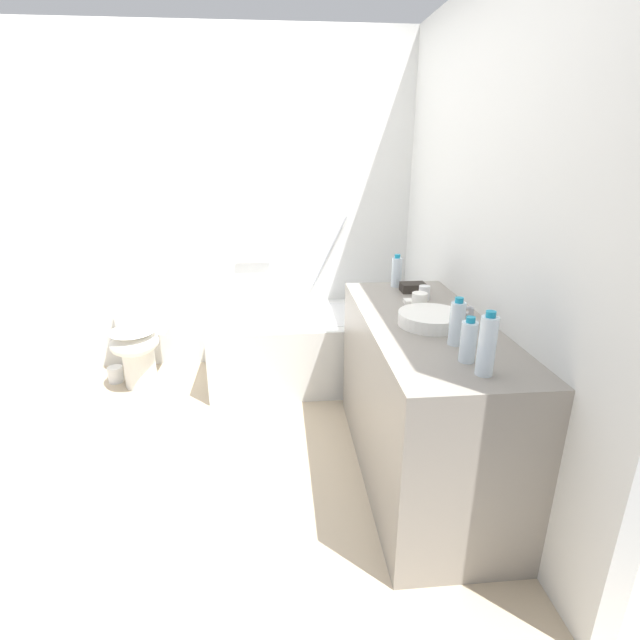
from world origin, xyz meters
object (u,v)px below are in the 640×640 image
object	(u,v)px
water_bottle_3	(468,341)
soap_dish	(412,301)
bathtub	(310,345)
water_bottle_1	(397,272)
water_bottle_2	(487,345)
toilet_paper_roll	(116,374)
amenity_basket	(413,287)
sink_basin	(431,319)
drinking_glass_0	(424,293)
sink_faucet	(469,316)
water_bottle_0	(457,323)
drinking_glass_1	(419,301)
toilet	(138,338)

from	to	relation	value
water_bottle_3	soap_dish	xyz separation A→B (m)	(-0.01, 0.75, -0.07)
bathtub	water_bottle_3	xyz separation A→B (m)	(0.50, -1.61, 0.67)
water_bottle_1	soap_dish	world-z (taller)	water_bottle_1
water_bottle_2	toilet_paper_roll	xyz separation A→B (m)	(-1.96, 1.79, -0.91)
water_bottle_1	soap_dish	size ratio (longest dim) A/B	2.17
soap_dish	amenity_basket	bearing A→B (deg)	73.60
sink_basin	water_bottle_2	size ratio (longest dim) A/B	1.25
amenity_basket	toilet_paper_roll	bearing A→B (deg)	160.30
bathtub	drinking_glass_0	world-z (taller)	bathtub
bathtub	sink_faucet	bearing A→B (deg)	-60.64
water_bottle_0	toilet_paper_roll	bearing A→B (deg)	142.45
water_bottle_3	drinking_glass_1	xyz separation A→B (m)	(-0.00, 0.63, -0.04)
sink_basin	sink_faucet	bearing A→B (deg)	0.00
soap_dish	sink_faucet	bearing A→B (deg)	-62.20
water_bottle_1	drinking_glass_1	distance (m)	0.45
toilet_paper_roll	drinking_glass_0	bearing A→B (deg)	-23.46
water_bottle_3	soap_dish	size ratio (longest dim) A/B	2.04
amenity_basket	sink_basin	bearing A→B (deg)	-97.25
water_bottle_3	drinking_glass_0	size ratio (longest dim) A/B	2.35
water_bottle_2	toilet_paper_roll	size ratio (longest dim) A/B	2.08
bathtub	water_bottle_1	bearing A→B (deg)	-47.30
sink_faucet	toilet_paper_roll	xyz separation A→B (m)	(-2.11, 1.27, -0.83)
water_bottle_0	soap_dish	bearing A→B (deg)	92.46
drinking_glass_1	toilet_paper_roll	distance (m)	2.36
bathtub	water_bottle_1	distance (m)	0.98
water_bottle_1	sink_faucet	bearing A→B (deg)	-74.48
bathtub	soap_dish	xyz separation A→B (m)	(0.50, -0.86, 0.59)
bathtub	toilet	distance (m)	1.24
water_bottle_1	toilet	bearing A→B (deg)	161.63
bathtub	drinking_glass_1	world-z (taller)	bathtub
water_bottle_1	drinking_glass_1	bearing A→B (deg)	-88.49
drinking_glass_1	sink_basin	bearing A→B (deg)	-92.70
toilet_paper_roll	sink_basin	bearing A→B (deg)	-33.34
water_bottle_3	drinking_glass_1	distance (m)	0.64
water_bottle_3	amenity_basket	xyz separation A→B (m)	(0.06, 0.96, -0.06)
sink_faucet	water_bottle_2	world-z (taller)	water_bottle_2
bathtub	sink_basin	world-z (taller)	bathtub
water_bottle_0	drinking_glass_0	distance (m)	0.64
sink_basin	water_bottle_3	bearing A→B (deg)	-87.97
bathtub	toilet	size ratio (longest dim) A/B	1.99
sink_basin	sink_faucet	size ratio (longest dim) A/B	2.01
bathtub	drinking_glass_0	distance (m)	1.17
toilet	sink_basin	xyz separation A→B (m)	(1.72, -1.24, 0.53)
sink_basin	amenity_basket	xyz separation A→B (m)	(0.07, 0.55, -0.01)
sink_basin	water_bottle_0	xyz separation A→B (m)	(0.03, -0.24, 0.07)
water_bottle_0	water_bottle_3	xyz separation A→B (m)	(-0.02, -0.17, -0.01)
drinking_glass_0	soap_dish	bearing A→B (deg)	-145.16
sink_faucet	water_bottle_2	xyz separation A→B (m)	(-0.15, -0.53, 0.08)
sink_faucet	toilet_paper_roll	distance (m)	2.60
water_bottle_1	drinking_glass_0	size ratio (longest dim) A/B	2.51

